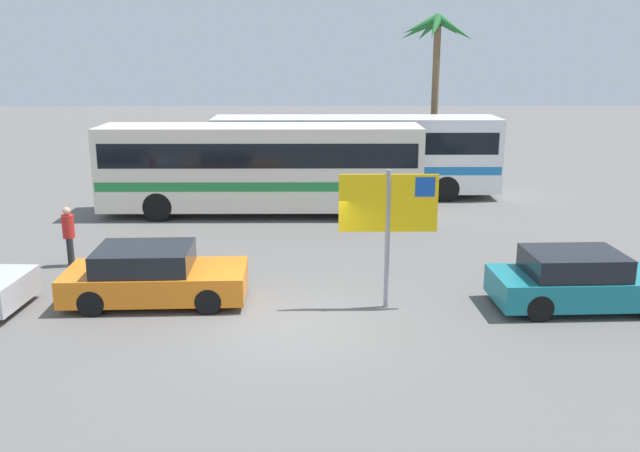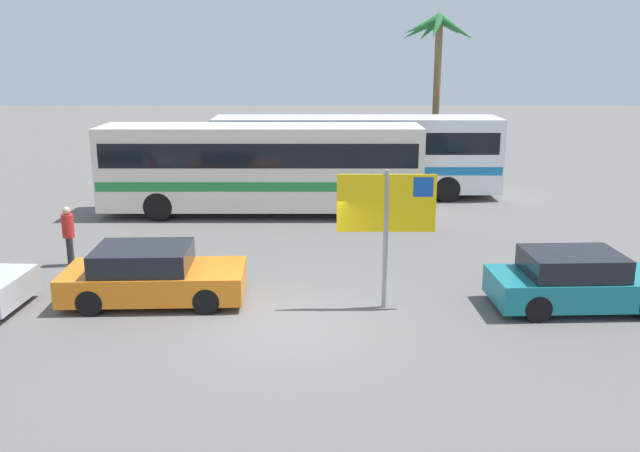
% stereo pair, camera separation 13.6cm
% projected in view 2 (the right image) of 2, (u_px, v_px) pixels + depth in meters
% --- Properties ---
extents(ground, '(120.00, 120.00, 0.00)m').
position_uv_depth(ground, '(290.00, 326.00, 14.56)').
color(ground, '#605E5B').
extents(bus_front_coach, '(11.30, 2.48, 3.17)m').
position_uv_depth(bus_front_coach, '(262.00, 165.00, 24.24)').
color(bus_front_coach, silver).
rests_on(bus_front_coach, ground).
extents(bus_rear_coach, '(11.30, 2.48, 3.17)m').
position_uv_depth(bus_rear_coach, '(357.00, 152.00, 27.24)').
color(bus_rear_coach, white).
rests_on(bus_rear_coach, ground).
extents(ferry_sign, '(2.20, 0.11, 3.20)m').
position_uv_depth(ferry_sign, '(390.00, 209.00, 15.08)').
color(ferry_sign, gray).
rests_on(ferry_sign, ground).
extents(car_orange, '(4.23, 2.02, 1.32)m').
position_uv_depth(car_orange, '(153.00, 275.00, 15.88)').
color(car_orange, orange).
rests_on(car_orange, ground).
extents(car_teal, '(4.11, 1.89, 1.32)m').
position_uv_depth(car_teal, '(580.00, 282.00, 15.45)').
color(car_teal, '#19757F').
rests_on(car_teal, ground).
extents(pedestrian_near_sign, '(0.32, 0.32, 1.65)m').
position_uv_depth(pedestrian_near_sign, '(70.00, 231.00, 18.48)').
color(pedestrian_near_sign, '#2D2D33').
rests_on(pedestrian_near_sign, ground).
extents(palm_tree_seaside, '(3.47, 3.32, 7.32)m').
position_uv_depth(palm_tree_seaside, '(439.00, 45.00, 30.46)').
color(palm_tree_seaside, brown).
rests_on(palm_tree_seaside, ground).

